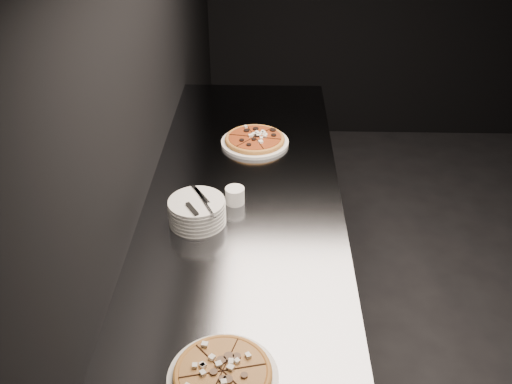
{
  "coord_description": "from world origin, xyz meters",
  "views": [
    {
      "loc": [
        -2.03,
        -1.68,
        2.11
      ],
      "look_at": [
        -2.08,
        0.01,
        1.01
      ],
      "focal_mm": 40.0,
      "sensor_mm": 36.0,
      "label": 1
    }
  ],
  "objects_px": {
    "plate_stack": "(197,211)",
    "ramekin": "(235,195)",
    "pizza_tomato": "(255,140)",
    "cutlery": "(198,203)",
    "counter": "(244,308)",
    "pizza_mushroom": "(223,375)"
  },
  "relations": [
    {
      "from": "counter",
      "to": "ramekin",
      "type": "xyz_separation_m",
      "value": [
        -0.03,
        0.08,
        0.49
      ]
    },
    {
      "from": "plate_stack",
      "to": "pizza_tomato",
      "type": "bearing_deg",
      "value": 72.56
    },
    {
      "from": "pizza_tomato",
      "to": "plate_stack",
      "type": "xyz_separation_m",
      "value": [
        -0.19,
        -0.59,
        0.03
      ]
    },
    {
      "from": "pizza_tomato",
      "to": "cutlery",
      "type": "xyz_separation_m",
      "value": [
        -0.18,
        -0.61,
        0.07
      ]
    },
    {
      "from": "pizza_tomato",
      "to": "plate_stack",
      "type": "bearing_deg",
      "value": -107.44
    },
    {
      "from": "plate_stack",
      "to": "pizza_mushroom",
      "type": "bearing_deg",
      "value": -78.21
    },
    {
      "from": "ramekin",
      "to": "cutlery",
      "type": "bearing_deg",
      "value": -129.86
    },
    {
      "from": "pizza_mushroom",
      "to": "plate_stack",
      "type": "distance_m",
      "value": 0.7
    },
    {
      "from": "pizza_tomato",
      "to": "plate_stack",
      "type": "height_order",
      "value": "plate_stack"
    },
    {
      "from": "counter",
      "to": "ramekin",
      "type": "height_order",
      "value": "ramekin"
    },
    {
      "from": "counter",
      "to": "pizza_mushroom",
      "type": "relative_size",
      "value": 8.04
    },
    {
      "from": "plate_stack",
      "to": "ramekin",
      "type": "bearing_deg",
      "value": 44.99
    },
    {
      "from": "plate_stack",
      "to": "ramekin",
      "type": "xyz_separation_m",
      "value": [
        0.13,
        0.13,
        -0.01
      ]
    },
    {
      "from": "pizza_mushroom",
      "to": "counter",
      "type": "bearing_deg",
      "value": 88.9
    },
    {
      "from": "pizza_tomato",
      "to": "pizza_mushroom",
      "type": "bearing_deg",
      "value": -91.98
    },
    {
      "from": "ramekin",
      "to": "plate_stack",
      "type": "bearing_deg",
      "value": -135.01
    },
    {
      "from": "pizza_tomato",
      "to": "cutlery",
      "type": "relative_size",
      "value": 1.48
    },
    {
      "from": "plate_stack",
      "to": "ramekin",
      "type": "distance_m",
      "value": 0.18
    },
    {
      "from": "pizza_mushroom",
      "to": "plate_stack",
      "type": "bearing_deg",
      "value": 101.79
    },
    {
      "from": "counter",
      "to": "plate_stack",
      "type": "distance_m",
      "value": 0.53
    },
    {
      "from": "pizza_tomato",
      "to": "cutlery",
      "type": "height_order",
      "value": "cutlery"
    },
    {
      "from": "pizza_tomato",
      "to": "ramekin",
      "type": "xyz_separation_m",
      "value": [
        -0.06,
        -0.47,
        0.01
      ]
    }
  ]
}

